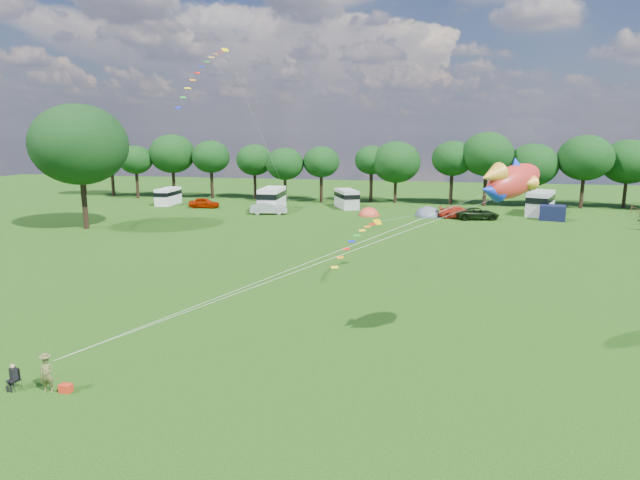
% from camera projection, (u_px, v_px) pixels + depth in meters
% --- Properties ---
extents(ground_plane, '(180.00, 180.00, 0.00)m').
position_uv_depth(ground_plane, '(287.00, 355.00, 25.59)').
color(ground_plane, black).
rests_on(ground_plane, ground).
extents(tree_line, '(102.98, 10.98, 10.27)m').
position_uv_depth(tree_line, '(421.00, 160.00, 76.07)').
color(tree_line, black).
rests_on(tree_line, ground).
extents(big_tree, '(10.00, 10.00, 13.28)m').
position_uv_depth(big_tree, '(79.00, 145.00, 56.43)').
color(big_tree, black).
rests_on(big_tree, ground).
extents(car_a, '(4.35, 2.03, 1.41)m').
position_uv_depth(car_a, '(204.00, 203.00, 73.47)').
color(car_a, '#A41E00').
rests_on(car_a, ground).
extents(car_b, '(4.63, 2.61, 1.54)m').
position_uv_depth(car_b, '(269.00, 208.00, 67.97)').
color(car_b, '#9EA3A7').
rests_on(car_b, ground).
extents(car_c, '(4.75, 2.01, 1.42)m').
position_uv_depth(car_c, '(459.00, 212.00, 64.83)').
color(car_c, red).
rests_on(car_c, ground).
extents(car_d, '(5.58, 3.47, 1.41)m').
position_uv_depth(car_d, '(477.00, 214.00, 64.02)').
color(car_d, black).
rests_on(car_d, ground).
extents(campervan_a, '(2.17, 4.86, 2.36)m').
position_uv_depth(campervan_a, '(168.00, 196.00, 76.64)').
color(campervan_a, white).
rests_on(campervan_a, ground).
extents(campervan_b, '(2.86, 6.19, 2.98)m').
position_uv_depth(campervan_b, '(272.00, 198.00, 71.26)').
color(campervan_b, white).
rests_on(campervan_b, ground).
extents(campervan_c, '(4.17, 5.60, 2.53)m').
position_uv_depth(campervan_c, '(347.00, 198.00, 73.32)').
color(campervan_c, '#B8B8BA').
rests_on(campervan_c, ground).
extents(campervan_d, '(4.49, 6.57, 2.97)m').
position_uv_depth(campervan_d, '(540.00, 202.00, 67.31)').
color(campervan_d, silver).
rests_on(campervan_d, ground).
extents(tent_orange, '(2.65, 2.90, 2.07)m').
position_uv_depth(tent_orange, '(369.00, 215.00, 66.94)').
color(tent_orange, '#D7412A').
rests_on(tent_orange, ground).
extents(tent_greyblue, '(3.31, 3.62, 2.46)m').
position_uv_depth(tent_greyblue, '(428.00, 216.00, 66.39)').
color(tent_greyblue, '#4B5567').
rests_on(tent_greyblue, ground).
extents(awning_navy, '(3.26, 2.85, 1.77)m').
position_uv_depth(awning_navy, '(552.00, 213.00, 63.48)').
color(awning_navy, black).
rests_on(awning_navy, ground).
extents(kite_flyer, '(0.63, 0.49, 1.53)m').
position_uv_depth(kite_flyer, '(47.00, 375.00, 21.82)').
color(kite_flyer, brown).
rests_on(kite_flyer, ground).
extents(camp_chair, '(0.57, 0.59, 1.11)m').
position_uv_depth(camp_chair, '(14.00, 374.00, 22.12)').
color(camp_chair, '#99999E').
rests_on(camp_chair, ground).
extents(kite_bag, '(0.49, 0.33, 0.35)m').
position_uv_depth(kite_bag, '(66.00, 388.00, 21.92)').
color(kite_bag, red).
rests_on(kite_bag, ground).
extents(fish_kite, '(3.55, 3.58, 2.14)m').
position_uv_depth(fish_kite, '(509.00, 181.00, 23.21)').
color(fish_kite, red).
rests_on(fish_kite, ground).
extents(streamer_kite_a, '(3.36, 5.59, 5.77)m').
position_uv_depth(streamer_kite_a, '(206.00, 68.00, 49.06)').
color(streamer_kite_a, '#FFE704').
rests_on(streamer_kite_a, ground).
extents(streamer_kite_c, '(3.15, 4.89, 2.79)m').
position_uv_depth(streamer_kite_c, '(361.00, 236.00, 38.82)').
color(streamer_kite_c, '#E4AC00').
rests_on(streamer_kite_c, ground).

